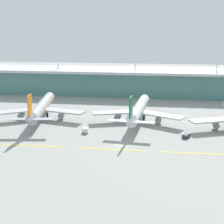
% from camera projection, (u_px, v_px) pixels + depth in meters
% --- Properties ---
extents(ground_plane, '(600.00, 600.00, 0.00)m').
position_uv_depth(ground_plane, '(120.00, 146.00, 143.29)').
color(ground_plane, gray).
extents(terminal_building, '(288.00, 34.00, 27.25)m').
position_uv_depth(terminal_building, '(135.00, 82.00, 244.78)').
color(terminal_building, slate).
rests_on(terminal_building, ground).
extents(airliner_near_middle, '(48.34, 61.14, 18.90)m').
position_uv_depth(airliner_near_middle, '(41.00, 107.00, 182.03)').
color(airliner_near_middle, '#ADB2BC').
rests_on(airliner_near_middle, ground).
extents(airliner_center, '(48.59, 59.32, 18.90)m').
position_uv_depth(airliner_center, '(138.00, 110.00, 176.80)').
color(airliner_center, silver).
rests_on(airliner_center, ground).
extents(taxiway_stripe_mid_west, '(28.00, 0.70, 0.04)m').
position_uv_depth(taxiway_stripe_mid_west, '(33.00, 146.00, 143.42)').
color(taxiway_stripe_mid_west, yellow).
rests_on(taxiway_stripe_mid_west, ground).
extents(taxiway_stripe_centre, '(28.00, 0.70, 0.04)m').
position_uv_depth(taxiway_stripe_centre, '(111.00, 149.00, 139.27)').
color(taxiway_stripe_centre, yellow).
rests_on(taxiway_stripe_centre, ground).
extents(taxiway_stripe_mid_east, '(28.00, 0.70, 0.04)m').
position_uv_depth(taxiway_stripe_mid_east, '(195.00, 153.00, 135.12)').
color(taxiway_stripe_mid_east, yellow).
rests_on(taxiway_stripe_mid_east, ground).
extents(pushback_tug, '(4.15, 5.01, 1.85)m').
position_uv_depth(pushback_tug, '(186.00, 135.00, 153.33)').
color(pushback_tug, '#333842').
rests_on(pushback_tug, ground).
extents(baggage_cart, '(3.16, 4.02, 2.48)m').
position_uv_depth(baggage_cart, '(85.00, 131.00, 159.75)').
color(baggage_cart, silver).
rests_on(baggage_cart, ground).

